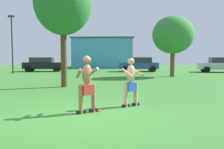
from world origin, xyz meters
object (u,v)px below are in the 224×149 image
(frisbee, at_px, (100,110))
(car_silver_mid_lot, at_px, (220,64))
(tree_behind_players, at_px, (63,3))
(car_blue_near_post, at_px, (139,64))
(player_with_cap, at_px, (87,82))
(lamp_post, at_px, (12,38))
(car_black_far_end, at_px, (43,64))
(player_in_blue, at_px, (131,81))
(tree_right_field, at_px, (173,35))

(frisbee, xyz_separation_m, car_silver_mid_lot, (11.34, 18.97, 0.81))
(car_silver_mid_lot, xyz_separation_m, tree_behind_players, (-13.79, -13.12, 3.72))
(tree_behind_players, bearing_deg, car_blue_near_post, 69.71)
(player_with_cap, relative_size, car_silver_mid_lot, 0.38)
(player_with_cap, height_order, tree_behind_players, tree_behind_players)
(lamp_post, bearing_deg, frisbee, -58.42)
(lamp_post, bearing_deg, car_blue_near_post, 16.38)
(player_with_cap, distance_m, car_silver_mid_lot, 22.52)
(car_black_far_end, distance_m, tree_behind_players, 15.28)
(player_with_cap, height_order, player_in_blue, player_with_cap)
(car_blue_near_post, xyz_separation_m, car_black_far_end, (-10.70, -0.20, 0.00))
(car_blue_near_post, bearing_deg, tree_right_field, -71.42)
(frisbee, distance_m, car_silver_mid_lot, 22.12)
(player_with_cap, bearing_deg, tree_right_field, 68.14)
(player_in_blue, relative_size, car_blue_near_post, 0.37)
(car_blue_near_post, distance_m, tree_right_field, 7.62)
(frisbee, bearing_deg, tree_behind_players, 112.73)
(car_blue_near_post, bearing_deg, car_silver_mid_lot, -5.40)
(lamp_post, xyz_separation_m, tree_right_field, (14.87, -3.08, -0.02))
(frisbee, distance_m, lamp_post, 19.19)
(tree_right_field, bearing_deg, lamp_post, 168.30)
(player_with_cap, xyz_separation_m, tree_right_field, (5.33, 13.28, 2.51))
(player_in_blue, relative_size, tree_behind_players, 0.26)
(car_black_far_end, relative_size, tree_behind_players, 0.70)
(player_in_blue, height_order, lamp_post, lamp_post)
(car_silver_mid_lot, bearing_deg, car_black_far_end, 178.16)
(frisbee, bearing_deg, car_silver_mid_lot, 59.13)
(tree_right_field, relative_size, tree_behind_players, 0.79)
(frisbee, distance_m, car_black_far_end, 21.17)
(car_silver_mid_lot, xyz_separation_m, tree_right_field, (-6.36, -5.96, 2.62))
(tree_right_field, bearing_deg, tree_behind_players, -136.07)
(car_silver_mid_lot, distance_m, tree_behind_players, 19.40)
(player_with_cap, xyz_separation_m, car_blue_near_post, (3.05, 20.06, -0.11))
(player_in_blue, distance_m, frisbee, 1.47)
(player_in_blue, xyz_separation_m, frisbee, (-1.00, -0.69, -0.84))
(tree_right_field, height_order, tree_behind_players, tree_behind_players)
(lamp_post, bearing_deg, car_black_far_end, 61.62)
(car_silver_mid_lot, bearing_deg, player_with_cap, -121.26)
(car_silver_mid_lot, bearing_deg, frisbee, -120.87)
(frisbee, height_order, car_blue_near_post, car_blue_near_post)
(frisbee, relative_size, car_blue_near_post, 0.06)
(car_silver_mid_lot, height_order, tree_right_field, tree_right_field)
(car_silver_mid_lot, bearing_deg, lamp_post, -172.26)
(lamp_post, height_order, tree_right_field, lamp_post)
(car_silver_mid_lot, relative_size, lamp_post, 0.79)
(car_silver_mid_lot, distance_m, car_black_far_end, 19.35)
(player_in_blue, relative_size, frisbee, 6.51)
(player_with_cap, relative_size, car_black_far_end, 0.38)
(player_with_cap, bearing_deg, car_blue_near_post, 81.36)
(player_with_cap, distance_m, tree_behind_players, 7.41)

